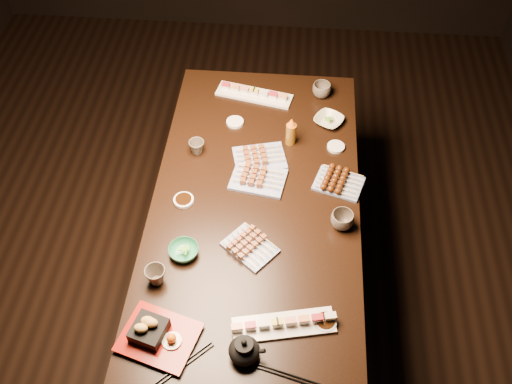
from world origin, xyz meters
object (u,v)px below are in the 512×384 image
Objects in this scene: sushi_platter_far at (254,92)px; yakitori_plate_left at (260,155)px; condiment_bottle at (291,131)px; sushi_platter_near at (284,323)px; edamame_bowl_green at (184,251)px; teacup_mid_right at (342,220)px; teacup_far_left at (197,147)px; dining_table at (255,253)px; teapot at (244,349)px; tempura_tray at (158,333)px; yakitori_plate_center at (258,176)px; yakitori_plate_right at (250,245)px; teacup_far_right at (322,90)px; teacup_near_left at (156,276)px; edamame_bowl_cream at (329,120)px.

sushi_platter_far is 1.66× the size of yakitori_plate_left.
sushi_platter_near is at bearing -88.97° from condiment_bottle.
teacup_mid_right is at bearing 17.12° from edamame_bowl_green.
teacup_far_left is at bearing 105.61° from sushi_platter_near.
edamame_bowl_green reaches higher than dining_table.
sushi_platter_near is at bearing 45.79° from teapot.
yakitori_plate_left reaches higher than sushi_platter_far.
tempura_tray is (-0.29, -0.92, 0.02)m from yakitori_plate_left.
yakitori_plate_center reaches higher than sushi_platter_near.
yakitori_plate_right is 1.36× the size of condiment_bottle.
teacup_far_right is (0.57, 0.45, 0.00)m from teacup_far_left.
teacup_near_left is at bearing -131.15° from yakitori_plate_left.
sushi_platter_near is 1.61× the size of yakitori_plate_left.
sushi_platter_near is 1.32m from teacup_far_right.
dining_table is 0.43m from yakitori_plate_center.
teacup_far_right reaches higher than yakitori_plate_left.
teacup_far_left is at bearing 110.09° from teapot.
yakitori_plate_right is 0.51m from tempura_tray.
yakitori_plate_center is at bearing 98.52° from dining_table.
dining_table is 18.64× the size of teacup_mid_right.
teacup_near_left is (-0.50, 0.15, 0.02)m from sushi_platter_near.
sushi_platter_near is 0.97× the size of sushi_platter_far.
sushi_platter_far is at bearing 75.89° from teacup_near_left.
teacup_mid_right is at bearing -63.86° from condiment_bottle.
teapot reaches higher than teacup_near_left.
teacup_far_left is at bearing 85.75° from teacup_near_left.
teacup_far_right reaches higher than sushi_platter_near.
yakitori_plate_center is 0.29m from condiment_bottle.
tempura_tray is at bearing 179.22° from sushi_platter_near.
yakitori_plate_center is at bearing -114.39° from teacup_far_right.
yakitori_plate_right is 1.52× the size of edamame_bowl_cream.
teacup_mid_right is (0.63, 0.20, 0.02)m from edamame_bowl_green.
teacup_far_right is (0.28, 0.98, 0.01)m from yakitori_plate_right.
teacup_far_left is at bearing 145.44° from dining_table.
yakitori_plate_left is 0.55m from teacup_far_right.
condiment_bottle is (0.14, 0.39, 0.45)m from dining_table.
teapot is at bearing -102.97° from yakitori_plate_left.
yakitori_plate_right is 0.76× the size of tempura_tray.
teacup_mid_right is (0.72, 0.33, 0.00)m from teacup_near_left.
sushi_platter_far is 1.39m from tempura_tray.
dining_table is 7.70× the size of yakitori_plate_left.
sushi_platter_far reaches higher than edamame_bowl_green.
condiment_bottle is (-0.02, 0.96, 0.05)m from sushi_platter_near.
teapot is 0.88× the size of condiment_bottle.
tempura_tray is at bearing -101.20° from yakitori_plate_center.
tempura_tray is at bearing 92.97° from sushi_platter_far.
tempura_tray reaches higher than edamame_bowl_cream.
tempura_tray is at bearing -94.37° from edamame_bowl_green.
teacup_far_left reaches higher than yakitori_plate_center.
sushi_platter_near is at bearing -114.29° from teacup_mid_right.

